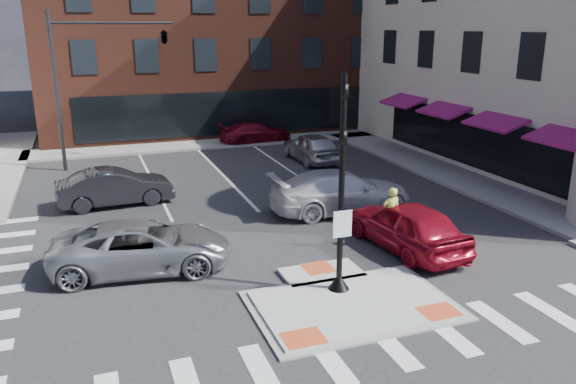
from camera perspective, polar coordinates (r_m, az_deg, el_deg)
name	(u,v)px	position (r m, az deg, el deg)	size (l,w,h in m)	color
ground	(345,299)	(15.90, 5.78, -10.72)	(120.00, 120.00, 0.00)	#28282B
refuge_island	(349,301)	(15.67, 6.20, -10.95)	(5.40, 4.65, 0.13)	gray
sidewalk_e	(454,175)	(29.28, 16.48, 1.64)	(3.00, 24.00, 0.15)	gray
sidewalk_n	(240,141)	(36.60, -4.92, 5.16)	(26.00, 3.00, 0.15)	gray
building_n	(203,18)	(45.62, -8.62, 17.04)	(24.40, 18.40, 15.50)	#56261A
building_far_left	(101,48)	(64.75, -18.50, 13.71)	(10.00, 12.00, 10.00)	slate
building_far_right	(216,37)	(68.41, -7.33, 15.35)	(12.00, 12.00, 12.00)	brown
signal_pole	(341,214)	(15.30, 5.39, -2.22)	(0.60, 0.60, 5.98)	black
mast_arm_signal	(136,47)	(30.82, -15.21, 14.03)	(6.10, 2.24, 8.00)	black
silver_suv	(142,246)	(17.84, -14.59, -5.38)	(2.52, 5.47, 1.52)	#A8ABAF
red_sedan	(407,226)	(19.21, 11.99, -3.35)	(1.98, 4.93, 1.68)	maroon
white_pickup	(341,191)	(22.74, 5.41, 0.08)	(2.36, 5.81, 1.69)	silver
bg_car_dark	(115,187)	(24.56, -17.15, 0.48)	(1.64, 4.70, 1.55)	#25252A
bg_car_silver	(311,147)	(31.21, 2.39, 4.59)	(1.90, 4.73, 1.61)	#AAACB2
bg_car_red	(256,133)	(36.27, -3.29, 6.05)	(1.89, 4.65, 1.35)	maroon
cyclist	(390,228)	(19.19, 10.33, -3.65)	(0.63, 1.70, 2.15)	#3F3F44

